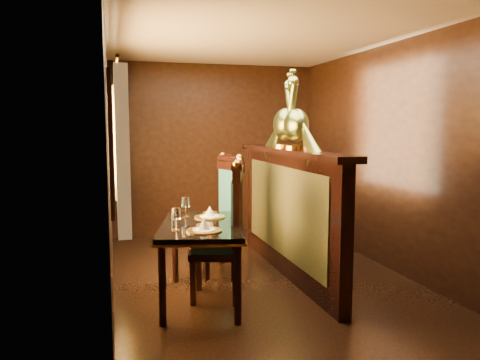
{
  "coord_description": "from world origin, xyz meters",
  "views": [
    {
      "loc": [
        -1.48,
        -4.31,
        1.6
      ],
      "look_at": [
        -0.17,
        0.45,
        1.03
      ],
      "focal_mm": 35.0,
      "sensor_mm": 36.0,
      "label": 1
    }
  ],
  "objects_px": {
    "dining_table": "(202,231)",
    "chair_right": "(224,210)",
    "peacock_left": "(296,111)",
    "peacock_right": "(286,110)",
    "chair_left": "(229,227)"
  },
  "relations": [
    {
      "from": "peacock_right",
      "to": "chair_right",
      "type": "bearing_deg",
      "value": 162.14
    },
    {
      "from": "dining_table",
      "to": "chair_right",
      "type": "height_order",
      "value": "chair_right"
    },
    {
      "from": "chair_left",
      "to": "peacock_left",
      "type": "height_order",
      "value": "peacock_left"
    },
    {
      "from": "peacock_left",
      "to": "chair_left",
      "type": "bearing_deg",
      "value": -156.86
    },
    {
      "from": "chair_left",
      "to": "chair_right",
      "type": "relative_size",
      "value": 1.0
    },
    {
      "from": "chair_left",
      "to": "chair_right",
      "type": "distance_m",
      "value": 0.86
    },
    {
      "from": "dining_table",
      "to": "peacock_right",
      "type": "distance_m",
      "value": 1.64
    },
    {
      "from": "dining_table",
      "to": "chair_right",
      "type": "relative_size",
      "value": 1.04
    },
    {
      "from": "peacock_left",
      "to": "peacock_right",
      "type": "relative_size",
      "value": 0.96
    },
    {
      "from": "chair_left",
      "to": "dining_table",
      "type": "bearing_deg",
      "value": -165.49
    },
    {
      "from": "dining_table",
      "to": "chair_left",
      "type": "xyz_separation_m",
      "value": [
        0.25,
        -0.02,
        0.03
      ]
    },
    {
      "from": "peacock_left",
      "to": "peacock_right",
      "type": "height_order",
      "value": "peacock_right"
    },
    {
      "from": "chair_left",
      "to": "chair_right",
      "type": "xyz_separation_m",
      "value": [
        0.16,
        0.84,
        -0.0
      ]
    },
    {
      "from": "chair_left",
      "to": "peacock_right",
      "type": "distance_m",
      "value": 1.49
    },
    {
      "from": "dining_table",
      "to": "chair_right",
      "type": "distance_m",
      "value": 0.92
    }
  ]
}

